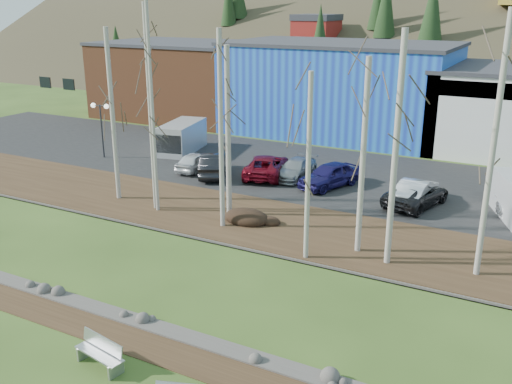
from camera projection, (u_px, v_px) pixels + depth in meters
The scene contains 30 objects.
ground at pixel (101, 373), 18.89m from camera, with size 200.00×200.00×0.00m, color #344A1B.
dirt_strip at pixel (141, 341), 20.64m from camera, with size 80.00×1.80×0.03m, color #382616.
near_bank_rocks at pixel (158, 329), 21.48m from camera, with size 80.00×0.80×0.50m, color #47423D, non-canonical shape.
river at pixel (216, 284), 24.92m from camera, with size 80.00×8.00×0.90m, color black, non-canonical shape.
far_bank_rocks at pixel (259, 250), 28.35m from camera, with size 80.00×0.80×0.46m, color #47423D, non-canonical shape.
far_bank at pixel (286, 227), 31.01m from camera, with size 80.00×7.00×0.15m, color #382616.
parking_lot at pixel (350, 178), 39.80m from camera, with size 80.00×14.00×0.14m, color black.
building_brick at pixel (181, 79), 61.02m from camera, with size 16.32×12.24×7.80m.
building_blue at pixel (341, 88), 52.91m from camera, with size 20.40×12.24×8.30m.
bench_intact at pixel (101, 353), 19.14m from camera, with size 2.08×0.94×1.00m.
dirt_mound at pixel (247, 217), 31.54m from camera, with size 2.60×1.84×0.51m, color black.
birch_0 at pixel (113, 116), 33.83m from camera, with size 0.27×0.27×10.24m.
birch_1 at pixel (152, 110), 31.50m from camera, with size 0.20×0.20×11.74m.
birch_2 at pixel (228, 133), 31.25m from camera, with size 0.30×0.30×9.44m.
birch_3 at pixel (150, 110), 31.86m from camera, with size 0.21×0.21×11.60m.
birch_4 at pixel (221, 132), 29.41m from camera, with size 0.26×0.26×10.37m.
birch_5 at pixel (308, 169), 25.80m from camera, with size 0.23×0.23×8.75m.
birch_6 at pixel (363, 158), 26.45m from camera, with size 0.27×0.27×9.31m.
birch_7 at pixel (395, 153), 24.97m from camera, with size 0.28×0.28×10.56m.
birch_8 at pixel (493, 150), 23.71m from camera, with size 0.26×0.26×11.38m.
street_lamp at pixel (101, 115), 43.72m from camera, with size 1.62×0.45×4.24m.
car_0 at pixel (196, 161), 41.09m from camera, with size 1.58×3.92×1.33m, color silver.
car_1 at pixel (213, 164), 39.87m from camera, with size 1.70×4.88×1.61m, color black.
car_2 at pixel (266, 166), 39.68m from camera, with size 2.48×5.38×1.49m, color maroon.
car_3 at pixel (296, 169), 39.32m from camera, with size 1.80×4.43×1.29m, color gray.
car_4 at pixel (330, 175), 37.32m from camera, with size 1.90×4.72×1.61m, color navy.
car_5 at pixel (416, 191), 34.27m from camera, with size 1.61×4.62×1.52m, color silver.
car_6 at pixel (416, 194), 33.92m from camera, with size 2.31×5.00×1.39m, color black.
car_7 at pixel (509, 198), 33.30m from camera, with size 1.87×4.61×1.34m, color silver.
van_grey at pixel (181, 138), 46.07m from camera, with size 3.30×5.71×2.35m.
Camera 1 is at (12.09, -11.71, 11.68)m, focal length 40.00 mm.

